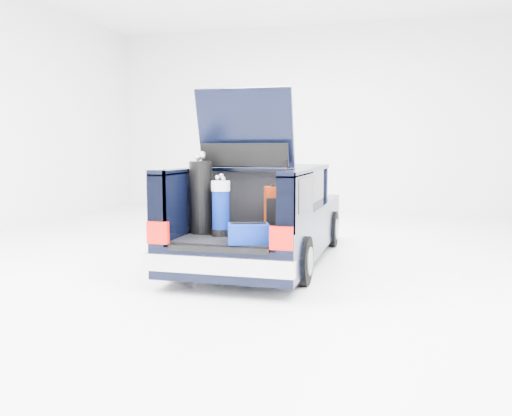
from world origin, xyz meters
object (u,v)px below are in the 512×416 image
(car, at_px, (266,216))
(blue_duffel, at_px, (248,233))
(black_golf_bag, at_px, (201,197))
(red_suitcase, at_px, (280,211))
(blue_golf_bag, at_px, (221,208))

(car, xyz_separation_m, blue_duffel, (0.29, -2.01, 0.04))
(black_golf_bag, bearing_deg, red_suitcase, 35.16)
(car, bearing_deg, black_golf_bag, -108.90)
(black_golf_bag, relative_size, blue_golf_bag, 1.33)
(red_suitcase, height_order, blue_duffel, red_suitcase)
(car, xyz_separation_m, red_suitcase, (0.50, -1.26, 0.23))
(red_suitcase, xyz_separation_m, blue_golf_bag, (-0.69, -0.33, 0.05))
(red_suitcase, relative_size, black_golf_bag, 0.62)
(blue_golf_bag, height_order, blue_duffel, blue_golf_bag)
(red_suitcase, bearing_deg, blue_golf_bag, -177.54)
(black_golf_bag, distance_m, blue_duffel, 1.03)
(black_golf_bag, height_order, blue_golf_bag, black_golf_bag)
(black_golf_bag, relative_size, blue_duffel, 1.90)
(black_golf_bag, bearing_deg, car, 94.91)
(blue_golf_bag, xyz_separation_m, blue_duffel, (0.48, -0.42, -0.24))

